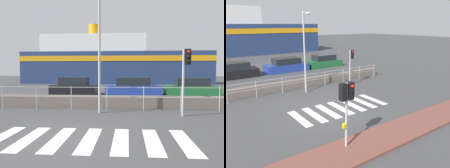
{
  "view_description": "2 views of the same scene",
  "coord_description": "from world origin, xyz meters",
  "views": [
    {
      "loc": [
        1.97,
        -6.15,
        1.99
      ],
      "look_at": [
        1.37,
        2.0,
        1.5
      ],
      "focal_mm": 35.0,
      "sensor_mm": 36.0,
      "label": 1
    },
    {
      "loc": [
        -6.37,
        -10.05,
        4.91
      ],
      "look_at": [
        1.41,
        1.0,
        1.2
      ],
      "focal_mm": 35.0,
      "sensor_mm": 36.0,
      "label": 2
    }
  ],
  "objects": [
    {
      "name": "parked_car_blue",
      "position": [
        2.41,
        12.03,
        0.62
      ],
      "size": [
        4.53,
        1.88,
        1.46
      ],
      "color": "#233D9E",
      "rests_on": "ground_plane"
    },
    {
      "name": "parked_car_green",
      "position": [
        7.12,
        12.03,
        0.61
      ],
      "size": [
        4.23,
        1.81,
        1.43
      ],
      "color": "#1E6633",
      "rests_on": "ground_plane"
    },
    {
      "name": "traffic_light_far",
      "position": [
        4.47,
        3.53,
        2.16
      ],
      "size": [
        0.34,
        0.32,
        2.94
      ],
      "color": "#B2B2B5",
      "rests_on": "ground_plane"
    },
    {
      "name": "ground_plane",
      "position": [
        0.0,
        0.0,
        0.0
      ],
      "size": [
        160.0,
        160.0,
        0.0
      ],
      "primitive_type": "plane",
      "color": "#424244"
    },
    {
      "name": "seawall",
      "position": [
        0.0,
        5.62,
        0.32
      ],
      "size": [
        18.35,
        0.55,
        0.64
      ],
      "color": "#6B6056",
      "rests_on": "ground_plane"
    },
    {
      "name": "crosswalk",
      "position": [
        0.87,
        0.0,
        0.0
      ],
      "size": [
        5.85,
        2.4,
        0.01
      ],
      "color": "silver",
      "rests_on": "ground_plane"
    },
    {
      "name": "parked_car_black",
      "position": [
        -2.59,
        12.03,
        0.62
      ],
      "size": [
        3.82,
        1.79,
        1.47
      ],
      "color": "black",
      "rests_on": "ground_plane"
    },
    {
      "name": "ferry_boat",
      "position": [
        -0.71,
        29.42,
        3.26
      ],
      "size": [
        29.26,
        6.31,
        9.48
      ],
      "color": "navy",
      "rests_on": "ground_plane"
    },
    {
      "name": "streetlamp",
      "position": [
        0.63,
        3.85,
        3.61
      ],
      "size": [
        0.32,
        1.02,
        5.8
      ],
      "color": "#B2B2B5",
      "rests_on": "ground_plane"
    },
    {
      "name": "harbor_fence",
      "position": [
        -0.0,
        4.75,
        0.8
      ],
      "size": [
        16.55,
        0.04,
        1.22
      ],
      "color": "#B2B2B5",
      "rests_on": "ground_plane"
    }
  ]
}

